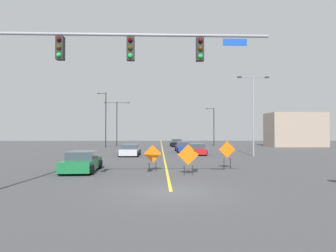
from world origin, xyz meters
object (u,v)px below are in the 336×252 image
(construction_sign_right_shoulder, at_px, (227,151))
(car_green_near, at_px, (82,162))
(street_lamp_near_right, at_px, (117,119))
(construction_sign_left_lane, at_px, (153,155))
(street_lamp_near_left, at_px, (253,109))
(car_red_distant, at_px, (197,149))
(street_lamp_mid_left, at_px, (213,125))
(traffic_signal_assembly, at_px, (90,63))
(street_lamp_mid_right, at_px, (105,118))
(construction_sign_right_lane, at_px, (188,156))
(car_silver_passing, at_px, (130,150))
(car_blue_mid, at_px, (183,147))
(car_black_approaching, at_px, (176,143))

(construction_sign_right_shoulder, relative_size, car_green_near, 0.45)
(street_lamp_near_right, xyz_separation_m, construction_sign_left_lane, (7.34, -33.02, -3.83))
(street_lamp_near_left, height_order, car_red_distant, street_lamp_near_left)
(street_lamp_mid_left, bearing_deg, construction_sign_right_shoulder, -99.29)
(traffic_signal_assembly, distance_m, street_lamp_near_left, 22.19)
(street_lamp_mid_right, distance_m, construction_sign_right_shoulder, 31.20)
(traffic_signal_assembly, bearing_deg, street_lamp_mid_right, 99.57)
(construction_sign_right_lane, relative_size, car_silver_passing, 0.47)
(construction_sign_right_shoulder, bearing_deg, street_lamp_mid_right, 116.98)
(construction_sign_right_shoulder, height_order, car_silver_passing, construction_sign_right_shoulder)
(street_lamp_mid_right, xyz_separation_m, car_blue_mid, (12.30, -10.86, -4.44))
(street_lamp_mid_right, bearing_deg, car_blue_mid, -41.44)
(street_lamp_mid_right, bearing_deg, street_lamp_near_right, 73.45)
(street_lamp_mid_right, distance_m, car_red_distant, 20.87)
(car_blue_mid, bearing_deg, street_lamp_mid_right, 138.56)
(construction_sign_right_lane, distance_m, car_black_approaching, 33.40)
(car_blue_mid, xyz_separation_m, car_black_approaching, (-0.09, 13.72, 0.01))
(traffic_signal_assembly, bearing_deg, street_lamp_mid_left, 71.65)
(construction_sign_left_lane, xyz_separation_m, car_green_near, (-4.79, -0.04, -0.45))
(traffic_signal_assembly, xyz_separation_m, street_lamp_mid_left, (13.48, 40.66, -1.81))
(construction_sign_right_lane, relative_size, car_red_distant, 0.47)
(construction_sign_right_shoulder, xyz_separation_m, car_silver_passing, (-8.19, 11.06, -0.65))
(traffic_signal_assembly, xyz_separation_m, construction_sign_left_lane, (2.68, 6.70, -4.69))
(traffic_signal_assembly, height_order, car_green_near, traffic_signal_assembly)
(street_lamp_mid_right, relative_size, car_black_approaching, 2.03)
(car_black_approaching, bearing_deg, street_lamp_near_left, -70.77)
(street_lamp_mid_left, xyz_separation_m, car_red_distant, (-5.98, -20.65, -3.36))
(street_lamp_mid_right, relative_size, construction_sign_left_lane, 5.22)
(street_lamp_near_right, relative_size, car_green_near, 1.86)
(construction_sign_left_lane, relative_size, car_silver_passing, 0.44)
(car_silver_passing, bearing_deg, construction_sign_right_shoulder, -53.49)
(traffic_signal_assembly, distance_m, car_silver_passing, 19.49)
(car_blue_mid, height_order, car_red_distant, car_blue_mid)
(car_blue_mid, bearing_deg, car_red_distant, -75.43)
(street_lamp_mid_left, relative_size, construction_sign_right_lane, 3.76)
(street_lamp_near_left, distance_m, construction_sign_right_shoulder, 11.91)
(street_lamp_near_left, bearing_deg, car_black_approaching, 109.23)
(street_lamp_mid_right, xyz_separation_m, construction_sign_right_lane, (10.90, -30.51, -3.87))
(construction_sign_right_shoulder, distance_m, car_blue_mid, 16.84)
(car_red_distant, bearing_deg, street_lamp_mid_left, 73.85)
(car_silver_passing, distance_m, car_green_near, 12.30)
(street_lamp_near_left, bearing_deg, traffic_signal_assembly, -127.20)
(construction_sign_right_lane, bearing_deg, street_lamp_mid_left, 76.59)
(construction_sign_right_shoulder, xyz_separation_m, car_black_approaching, (-1.84, 30.46, -0.64))
(street_lamp_near_right, distance_m, car_blue_mid, 19.29)
(construction_sign_left_lane, xyz_separation_m, car_blue_mid, (3.66, 17.77, -0.48))
(construction_sign_right_shoulder, height_order, car_black_approaching, construction_sign_right_shoulder)
(construction_sign_right_shoulder, bearing_deg, street_lamp_near_right, 111.73)
(construction_sign_right_shoulder, relative_size, car_black_approaching, 0.44)
(street_lamp_mid_right, bearing_deg, construction_sign_right_lane, -70.34)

